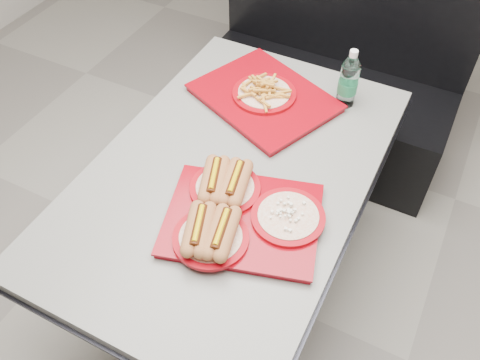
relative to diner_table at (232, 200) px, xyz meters
The scene contains 6 objects.
ground 0.58m from the diner_table, ahead, with size 6.00×6.00×0.00m, color gray.
diner_table is the anchor object (origin of this frame).
booth_bench 1.11m from the diner_table, 90.00° to the left, with size 1.30×0.57×1.35m.
tray_near 0.30m from the diner_table, 57.93° to the right, with size 0.56×0.49×0.10m.
tray_far 0.44m from the diner_table, 98.23° to the left, with size 0.62×0.57×0.10m.
water_bottle 0.63m from the diner_table, 66.04° to the left, with size 0.07×0.07×0.24m.
Camera 1 is at (0.57, -1.05, 2.02)m, focal length 38.00 mm.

